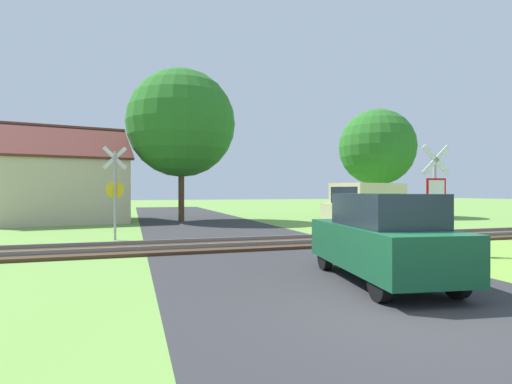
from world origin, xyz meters
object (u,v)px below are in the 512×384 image
(house, at_px, (61,188))
(parked_car, at_px, (382,238))
(tree_far, at_px, (377,147))
(crossing_sign_far, at_px, (115,187))
(tree_center, at_px, (181,123))
(stop_sign_near, at_px, (435,193))
(mail_truck, at_px, (367,203))

(house, distance_m, parked_car, 21.17)
(tree_far, bearing_deg, crossing_sign_far, -152.49)
(parked_car, bearing_deg, tree_far, 64.06)
(crossing_sign_far, distance_m, tree_center, 10.21)
(stop_sign_near, relative_size, mail_truck, 0.60)
(tree_center, distance_m, parked_car, 18.49)
(stop_sign_near, relative_size, parked_car, 0.75)
(crossing_sign_far, bearing_deg, parked_car, -65.02)
(crossing_sign_far, bearing_deg, tree_far, 21.38)
(tree_far, bearing_deg, mail_truck, -127.44)
(house, bearing_deg, stop_sign_near, -63.41)
(tree_far, distance_m, tree_center, 14.14)
(mail_truck, relative_size, parked_car, 1.25)
(tree_far, bearing_deg, parked_car, -123.96)
(tree_center, bearing_deg, mail_truck, -36.69)
(stop_sign_near, height_order, tree_center, tree_center)
(house, bearing_deg, crossing_sign_far, -81.42)
(stop_sign_near, height_order, tree_far, tree_far)
(mail_truck, bearing_deg, stop_sign_near, 136.44)
(house, height_order, tree_center, tree_center)
(tree_center, height_order, parked_car, tree_center)
(crossing_sign_far, xyz_separation_m, tree_far, (17.58, 9.16, 3.02))
(tree_far, height_order, mail_truck, tree_far)
(house, relative_size, mail_truck, 1.60)
(tree_far, distance_m, mail_truck, 9.54)
(stop_sign_near, relative_size, crossing_sign_far, 0.90)
(stop_sign_near, distance_m, house, 20.77)
(tree_far, height_order, parked_car, tree_far)
(stop_sign_near, distance_m, crossing_sign_far, 10.99)
(house, xyz_separation_m, mail_truck, (15.69, -8.07, -0.78))
(tree_center, height_order, mail_truck, tree_center)
(tree_center, bearing_deg, stop_sign_near, -70.27)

